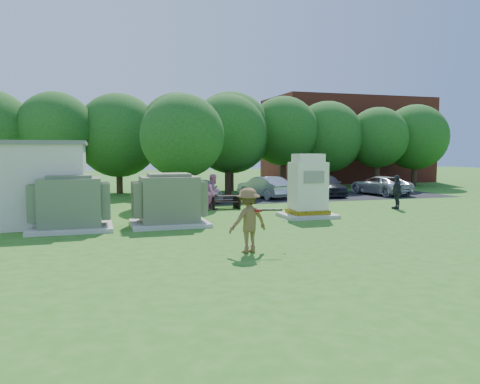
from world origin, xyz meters
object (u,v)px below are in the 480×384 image
object	(u,v)px
transformer_right	(169,201)
picnic_table	(224,200)
person_at_picnic	(214,192)
car_silver_b	(380,185)
car_dark	(326,186)
generator_cabinet	(308,190)
person_walking_right	(397,192)
car_silver_a	(264,187)
transformer_left	(70,204)
batter	(248,220)
car_white	(202,190)

from	to	relation	value
transformer_right	picnic_table	world-z (taller)	transformer_right
person_at_picnic	car_silver_b	size ratio (longest dim) A/B	0.40
car_dark	car_silver_b	size ratio (longest dim) A/B	1.01
generator_cabinet	picnic_table	size ratio (longest dim) A/B	1.82
transformer_right	person_walking_right	world-z (taller)	transformer_right
person_walking_right	car_silver_a	xyz separation A→B (m)	(-4.49, 7.40, -0.19)
picnic_table	car_silver_a	bearing A→B (deg)	50.04
picnic_table	person_walking_right	world-z (taller)	person_walking_right
person_at_picnic	transformer_left	bearing A→B (deg)	178.76
person_at_picnic	car_silver_a	bearing A→B (deg)	14.76
batter	person_at_picnic	distance (m)	9.96
person_at_picnic	car_silver_b	xyz separation A→B (m)	(12.79, 4.79, -0.27)
transformer_left	person_walking_right	xyz separation A→B (m)	(15.56, 1.79, -0.10)
batter	car_white	bearing A→B (deg)	-111.35
generator_cabinet	car_silver_b	world-z (taller)	generator_cabinet
car_white	car_dark	size ratio (longest dim) A/B	0.86
transformer_left	car_dark	xyz separation A→B (m)	(15.49, 9.37, -0.30)
picnic_table	car_dark	bearing A→B (deg)	29.99
person_at_picnic	person_walking_right	xyz separation A→B (m)	(9.00, -2.35, -0.03)
transformer_right	car_dark	distance (m)	15.06
person_at_picnic	car_silver_a	xyz separation A→B (m)	(4.51, 5.06, -0.22)
transformer_left	car_silver_b	xyz separation A→B (m)	(19.35, 8.93, -0.34)
transformer_left	person_walking_right	size ratio (longest dim) A/B	1.72
picnic_table	person_walking_right	distance (m)	8.81
person_walking_right	car_silver_a	bearing A→B (deg)	-134.88
transformer_right	batter	distance (m)	5.89
generator_cabinet	person_at_picnic	distance (m)	5.03
transformer_left	picnic_table	xyz separation A→B (m)	(7.23, 4.61, -0.56)
car_dark	transformer_right	bearing A→B (deg)	-130.31
transformer_left	generator_cabinet	world-z (taller)	generator_cabinet
car_white	car_silver_a	world-z (taller)	car_silver_a
car_silver_b	transformer_left	bearing A→B (deg)	15.78
batter	car_silver_a	size ratio (longest dim) A/B	0.46
car_white	car_dark	distance (m)	8.61
transformer_right	person_at_picnic	size ratio (longest dim) A/B	1.66
picnic_table	batter	size ratio (longest dim) A/B	0.82
person_at_picnic	car_dark	xyz separation A→B (m)	(8.93, 5.23, -0.23)
batter	car_silver_b	xyz separation A→B (m)	(14.21, 14.64, -0.31)
picnic_table	batter	xyz separation A→B (m)	(-2.08, -10.32, 0.53)
transformer_left	batter	distance (m)	7.69
batter	generator_cabinet	bearing A→B (deg)	-142.19
car_silver_a	transformer_right	bearing A→B (deg)	34.61
car_dark	car_silver_b	world-z (taller)	car_dark
transformer_left	generator_cabinet	xyz separation A→B (m)	(9.96, 0.45, 0.27)
car_white	car_silver_b	size ratio (longest dim) A/B	0.87
car_silver_b	person_at_picnic	bearing A→B (deg)	11.54
car_silver_a	car_dark	xyz separation A→B (m)	(4.41, 0.18, -0.01)
transformer_left	person_at_picnic	xyz separation A→B (m)	(6.56, 4.14, -0.07)
batter	transformer_right	bearing A→B (deg)	-90.00
transformer_left	batter	bearing A→B (deg)	-48.01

